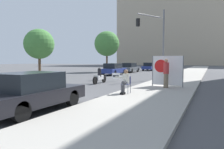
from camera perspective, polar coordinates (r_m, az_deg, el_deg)
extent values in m
plane|color=#4F4F51|center=(10.01, -18.01, -6.96)|extent=(160.00, 160.00, 0.00)
cube|color=#A8A399|center=(22.46, 17.54, -0.91)|extent=(3.87, 90.00, 0.13)
cube|color=tan|center=(87.87, 19.12, 13.14)|extent=(52.00, 12.00, 32.90)
cylinder|color=#474C56|center=(11.13, 2.39, -3.80)|extent=(0.03, 0.03, 0.47)
cylinder|color=#474C56|center=(11.00, 4.17, -3.90)|extent=(0.03, 0.03, 0.47)
cylinder|color=#474C56|center=(11.47, 3.09, -3.58)|extent=(0.03, 0.03, 0.47)
cylinder|color=#474C56|center=(11.34, 4.83, -3.67)|extent=(0.03, 0.03, 0.47)
cube|color=navy|center=(11.21, 3.62, -2.51)|extent=(0.40, 0.40, 0.02)
cube|color=navy|center=(11.36, 3.97, -1.41)|extent=(0.40, 0.02, 0.38)
cylinder|color=#424247|center=(11.05, 3.33, -2.07)|extent=(0.18, 0.42, 0.18)
cylinder|color=#424247|center=(10.89, 2.92, -3.97)|extent=(0.16, 0.16, 0.47)
cube|color=black|center=(10.86, 2.80, -4.97)|extent=(0.20, 0.28, 0.10)
cylinder|color=silver|center=(11.21, 3.68, -1.12)|extent=(0.34, 0.34, 0.52)
sphere|color=#936B4C|center=(11.18, 3.69, 0.77)|extent=(0.22, 0.22, 0.22)
cylinder|color=silver|center=(11.25, 1.98, -0.69)|extent=(0.45, 0.09, 0.09)
cube|color=white|center=(11.32, 1.04, -0.41)|extent=(0.45, 0.02, 0.32)
cube|color=black|center=(11.31, 1.01, -0.41)|extent=(0.34, 0.01, 0.08)
cylinder|color=#756651|center=(13.75, 13.92, -1.61)|extent=(0.28, 0.28, 0.87)
cylinder|color=#B23333|center=(13.70, 13.97, 1.64)|extent=(0.34, 0.34, 0.69)
sphere|color=tan|center=(13.69, 14.00, 3.56)|extent=(0.23, 0.23, 0.23)
cylinder|color=slate|center=(14.65, 10.57, 0.92)|extent=(0.06, 0.06, 1.98)
cylinder|color=slate|center=(14.31, 18.07, 0.73)|extent=(0.06, 0.06, 1.98)
cube|color=white|center=(14.44, 14.28, 1.03)|extent=(1.93, 0.02, 1.88)
cylinder|color=red|center=(14.50, 12.64, 2.18)|extent=(0.83, 0.01, 0.83)
cylinder|color=slate|center=(21.32, 13.29, 7.73)|extent=(0.16, 0.16, 6.41)
cylinder|color=slate|center=(22.82, 9.93, 14.87)|extent=(1.71, 3.10, 0.11)
cube|color=black|center=(23.93, 6.79, 13.36)|extent=(0.41, 0.41, 0.84)
sphere|color=green|center=(23.88, 6.79, 12.69)|extent=(0.18, 0.18, 0.18)
cube|color=black|center=(8.41, -19.89, -5.38)|extent=(1.79, 4.18, 0.51)
cube|color=black|center=(8.23, -20.79, -1.64)|extent=(1.54, 2.17, 0.62)
cylinder|color=black|center=(9.91, -17.83, -5.19)|extent=(0.22, 0.64, 0.64)
cylinder|color=black|center=(8.93, -10.36, -6.04)|extent=(0.22, 0.64, 0.64)
cylinder|color=black|center=(7.01, -22.73, -8.98)|extent=(0.22, 0.64, 0.64)
cube|color=navy|center=(27.20, 0.41, 1.05)|extent=(1.76, 4.57, 0.54)
cube|color=black|center=(27.02, 0.25, 2.27)|extent=(1.51, 2.38, 0.63)
cylinder|color=black|center=(28.82, 0.17, 0.77)|extent=(0.22, 0.64, 0.64)
cylinder|color=black|center=(28.22, 3.02, 0.70)|extent=(0.22, 0.64, 0.64)
cylinder|color=black|center=(26.27, -2.39, 0.47)|extent=(0.22, 0.64, 0.64)
cylinder|color=black|center=(25.61, 0.68, 0.39)|extent=(0.22, 0.64, 0.64)
cube|color=#565B60|center=(32.96, 4.71, 1.50)|extent=(1.72, 4.62, 0.52)
cube|color=black|center=(32.77, 4.61, 2.49)|extent=(1.48, 2.40, 0.62)
cylinder|color=black|center=(34.57, 4.35, 1.26)|extent=(0.22, 0.64, 0.64)
cylinder|color=black|center=(34.08, 6.72, 1.20)|extent=(0.22, 0.64, 0.64)
cylinder|color=black|center=(31.90, 2.56, 1.05)|extent=(0.22, 0.64, 0.64)
cylinder|color=black|center=(31.37, 5.11, 1.00)|extent=(0.22, 0.64, 0.64)
cube|color=navy|center=(39.03, 9.76, 1.81)|extent=(1.71, 4.28, 0.52)
cube|color=black|center=(38.85, 9.70, 2.64)|extent=(1.47, 2.22, 0.62)
cylinder|color=black|center=(40.52, 9.22, 1.59)|extent=(0.22, 0.64, 0.64)
cylinder|color=black|center=(40.15, 11.27, 1.54)|extent=(0.22, 0.64, 0.64)
cylinder|color=black|center=(37.97, 8.15, 1.45)|extent=(0.22, 0.64, 0.64)
cylinder|color=black|center=(37.57, 10.34, 1.41)|extent=(0.22, 0.64, 0.64)
cube|color=black|center=(48.61, 14.14, 2.16)|extent=(1.80, 4.51, 0.57)
cube|color=black|center=(48.42, 14.12, 2.89)|extent=(1.55, 2.35, 0.67)
cylinder|color=black|center=(50.14, 13.54, 1.94)|extent=(0.22, 0.64, 0.64)
cylinder|color=black|center=(49.86, 15.33, 1.90)|extent=(0.22, 0.64, 0.64)
cylinder|color=black|center=(47.39, 12.89, 1.85)|extent=(0.22, 0.64, 0.64)
cylinder|color=black|center=(47.10, 14.78, 1.81)|extent=(0.22, 0.64, 0.64)
cube|color=white|center=(17.17, -3.22, -0.75)|extent=(0.24, 0.90, 0.32)
cylinder|color=black|center=(17.10, -3.30, 0.40)|extent=(0.28, 0.28, 0.56)
sphere|color=black|center=(17.09, -3.31, 1.37)|extent=(0.24, 0.24, 0.24)
cylinder|color=black|center=(17.85, -2.09, -1.16)|extent=(0.10, 0.60, 0.60)
cylinder|color=black|center=(16.53, -4.43, -1.56)|extent=(0.10, 0.60, 0.60)
cylinder|color=brown|center=(24.72, -18.38, 2.16)|extent=(0.28, 0.28, 2.44)
sphere|color=#47843D|center=(24.77, -18.49, 7.57)|extent=(3.20, 3.20, 3.20)
cylinder|color=brown|center=(34.27, -1.35, 3.25)|extent=(0.28, 0.28, 3.04)
sphere|color=#47843D|center=(34.36, -1.35, 8.06)|extent=(3.89, 3.89, 3.89)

